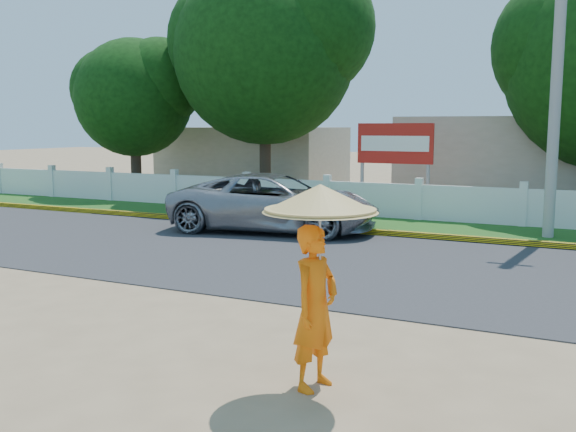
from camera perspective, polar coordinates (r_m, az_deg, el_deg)
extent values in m
plane|color=#9E8460|center=(9.74, -5.16, -9.08)|extent=(120.00, 120.00, 0.00)
cube|color=#38383A|center=(13.67, 4.55, -4.04)|extent=(60.00, 7.00, 0.02)
cube|color=#2D601E|center=(18.59, 10.40, -0.93)|extent=(60.00, 3.50, 0.03)
cube|color=yellow|center=(16.96, 8.88, -1.52)|extent=(40.00, 0.18, 0.16)
cube|color=silver|center=(19.91, 11.54, 1.18)|extent=(40.00, 0.10, 1.10)
cube|color=#B7AD99|center=(26.08, 21.75, 4.67)|extent=(10.00, 6.00, 3.20)
cube|color=#B7AD99|center=(30.81, -3.10, 5.27)|extent=(8.00, 5.00, 2.80)
cylinder|color=gray|center=(17.67, 22.87, 12.86)|extent=(0.28, 0.28, 9.09)
imported|color=#919298|center=(17.49, -1.18, 1.21)|extent=(6.04, 3.52, 1.58)
imported|color=orange|center=(7.03, 2.44, -8.13)|extent=(0.56, 0.73, 1.81)
cylinder|color=gray|center=(6.85, 2.86, -2.58)|extent=(0.03, 0.03, 1.17)
cone|color=tan|center=(6.77, 2.89, 1.60)|extent=(1.24, 1.24, 0.30)
cylinder|color=gray|center=(21.54, 6.60, 3.00)|extent=(0.12, 0.12, 2.00)
cylinder|color=gray|center=(20.93, 12.31, 2.72)|extent=(0.12, 0.12, 2.00)
cube|color=#AA1912|center=(21.13, 9.49, 6.38)|extent=(2.50, 0.12, 1.30)
cube|color=silver|center=(21.07, 9.45, 6.38)|extent=(2.25, 0.02, 0.49)
cylinder|color=#473828|center=(27.83, -13.36, 4.67)|extent=(0.44, 0.44, 2.69)
sphere|color=#12430F|center=(27.82, -13.54, 10.19)|extent=(4.87, 4.87, 4.87)
cylinder|color=#473828|center=(25.07, -2.04, 5.69)|extent=(0.44, 0.44, 3.70)
sphere|color=#12430F|center=(25.20, -2.08, 14.28)|extent=(6.95, 6.95, 6.95)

